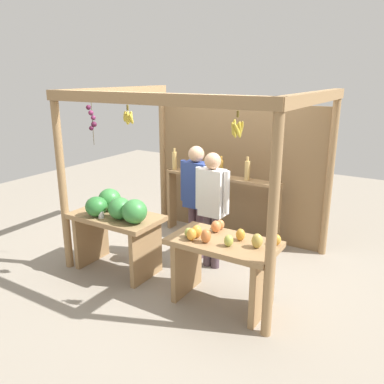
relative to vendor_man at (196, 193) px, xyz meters
name	(u,v)px	position (x,y,z in m)	size (l,w,h in m)	color
ground_plane	(200,259)	(0.10, -0.05, -0.94)	(12.00, 12.00, 0.00)	gray
market_stall	(218,157)	(0.10, 0.42, 0.42)	(2.90, 2.28, 2.29)	#99754C
fruit_counter_left	(116,219)	(-0.63, -0.89, -0.22)	(1.17, 0.67, 1.05)	#99754C
fruit_counter_right	(223,256)	(0.86, -0.87, -0.37)	(1.17, 0.64, 0.92)	#99754C
bottle_shelf_unit	(221,190)	(-0.02, 0.76, -0.15)	(1.86, 0.22, 1.34)	#99754C
vendor_man	(196,193)	(0.00, 0.00, 0.00)	(0.48, 0.21, 1.57)	#553C46
vendor_woman	(212,201)	(0.33, -0.15, -0.02)	(0.48, 0.21, 1.54)	#4E3C46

